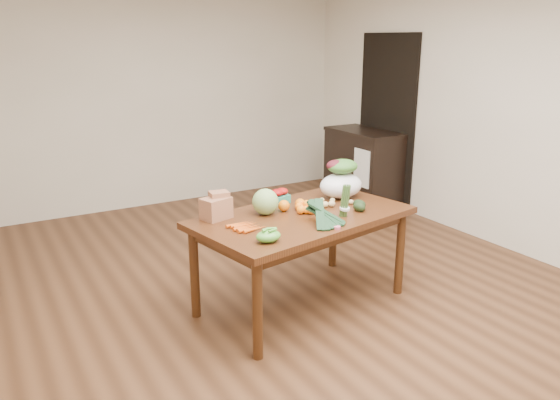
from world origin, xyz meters
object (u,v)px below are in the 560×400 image
cabinet (363,167)px  salad_bag (341,181)px  mandarin_cluster (307,206)px  cabbage (265,202)px  asparagus_bundle (345,201)px  paper_bag (216,206)px  kale_bunch (327,215)px  dining_table (302,260)px

cabinet → salad_bag: size_ratio=2.69×
cabinet → mandarin_cluster: bearing=-137.3°
cabbage → asparagus_bundle: (0.48, -0.35, 0.03)m
salad_bag → mandarin_cluster: bearing=-157.2°
paper_bag → salad_bag: (1.13, -0.01, 0.05)m
paper_bag → kale_bunch: bearing=-40.9°
paper_bag → kale_bunch: (0.62, -0.54, -0.02)m
mandarin_cluster → salad_bag: salad_bag is taller
cabinet → mandarin_cluster: 2.87m
dining_table → cabinet: 2.91m
cabinet → dining_table: bearing=-137.7°
paper_bag → kale_bunch: size_ratio=0.69×
kale_bunch → salad_bag: 0.74m
asparagus_bundle → salad_bag: (0.28, 0.43, 0.02)m
salad_bag → cabbage: bearing=-173.8°
salad_bag → asparagus_bundle: bearing=-123.1°
paper_bag → cabinet: bearing=32.1°
cabbage → kale_bunch: (0.26, -0.45, -0.02)m
kale_bunch → salad_bag: (0.51, 0.53, 0.07)m
paper_bag → mandarin_cluster: (0.66, -0.20, -0.05)m
asparagus_bundle → salad_bag: bearing=46.4°
dining_table → mandarin_cluster: size_ratio=9.14×
asparagus_bundle → cabinet: bearing=38.0°
dining_table → cabinet: bearing=31.8°
dining_table → kale_bunch: (0.01, -0.31, 0.45)m
kale_bunch → salad_bag: bearing=35.6°
mandarin_cluster → dining_table: bearing=-153.5°
dining_table → cabbage: cabbage is taller
asparagus_bundle → salad_bag: size_ratio=0.66×
paper_bag → mandarin_cluster: paper_bag is taller
cabinet → mandarin_cluster: size_ratio=5.67×
mandarin_cluster → cabinet: bearing=42.7°
dining_table → paper_bag: size_ratio=5.98×
paper_bag → kale_bunch: paper_bag is taller
cabinet → salad_bag: 2.42m
cabbage → kale_bunch: cabbage is taller
cabbage → salad_bag: 0.77m
paper_bag → asparagus_bundle: bearing=-27.4°
asparagus_bundle → kale_bunch: bearing=-167.2°
paper_bag → kale_bunch: 0.82m
cabbage → mandarin_cluster: 0.32m
cabbage → cabinet: bearing=37.2°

